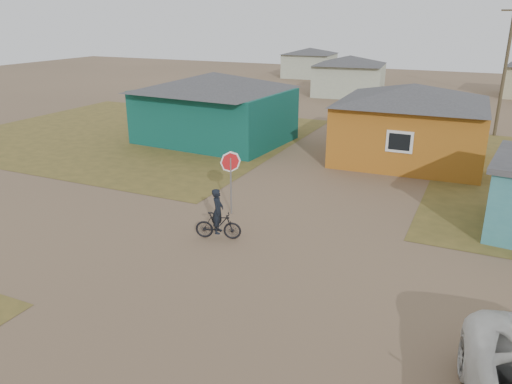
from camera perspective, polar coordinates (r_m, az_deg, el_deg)
ground at (r=14.86m, az=-1.63°, el=-8.79°), size 120.00×120.00×0.00m
grass_nw at (r=32.47m, az=-13.65°, el=6.51°), size 20.00×18.00×0.00m
house_teal at (r=29.42m, az=-4.78°, el=9.75°), size 8.93×7.08×4.00m
house_yellow at (r=26.38m, az=17.28°, el=7.68°), size 7.72×6.76×3.90m
house_pale_west at (r=47.48m, az=10.61°, el=13.01°), size 7.04×6.15×3.60m
house_pale_north at (r=61.23m, az=6.14°, el=14.55°), size 6.28×5.81×3.40m
utility_pole_near at (r=33.80m, az=26.61°, el=12.65°), size 1.40×0.20×8.00m
stop_sign at (r=18.22m, az=-2.92°, el=2.74°), size 0.73×0.37×2.42m
cyclist at (r=16.57m, az=-4.36°, el=-3.29°), size 1.61×0.88×1.75m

